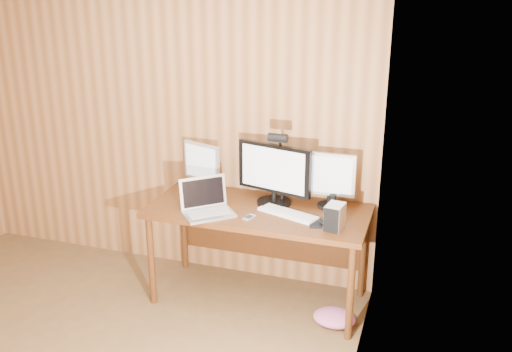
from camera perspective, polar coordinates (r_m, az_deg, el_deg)
The scene contains 13 objects.
desk at distance 4.25m, azimuth 0.51°, elevation -4.45°, with size 1.60×0.70×0.75m.
monitor_center at distance 4.15m, azimuth 1.82°, elevation 0.27°, with size 0.58×0.26×0.46m.
monitor_left at distance 4.43m, azimuth -5.43°, elevation 1.01°, with size 0.33×0.16×0.38m.
monitor_right at distance 4.13m, azimuth 7.43°, elevation -0.29°, with size 0.36×0.17×0.41m.
laptop at distance 4.07m, azimuth -4.99°, elevation -2.87°, with size 0.43×0.42×0.25m.
keyboard at distance 4.05m, azimuth 3.19°, elevation -3.74°, with size 0.46×0.27×0.02m.
mousepad at distance 3.93m, azimuth 6.82°, elevation -4.73°, with size 0.20×0.17×0.00m, color black.
mouse at distance 3.92m, azimuth 6.83°, elevation -4.45°, with size 0.07×0.11×0.04m, color black.
hard_drive at distance 3.83m, azimuth 7.87°, elevation -4.06°, with size 0.13×0.17×0.17m.
phone at distance 3.98m, azimuth -0.70°, elevation -4.16°, with size 0.07×0.11×0.01m.
speaker at distance 4.13m, azimuth 7.66°, elevation -2.66°, with size 0.05×0.05×0.12m, color black.
desk_lamp at distance 4.09m, azimuth 2.41°, elevation 1.90°, with size 0.14×0.20×0.60m.
fabric_pile at distance 4.22m, azimuth 7.85°, elevation -13.86°, with size 0.31×0.25×0.10m, color #CD6393, non-canonical shape.
Camera 1 is at (2.09, -2.00, 2.36)m, focal length 40.00 mm.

